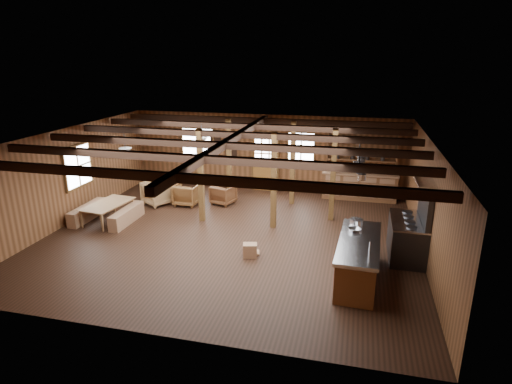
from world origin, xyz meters
TOP-DOWN VIEW (x-y plane):
  - room at (0.00, 0.00)m, footprint 10.04×9.04m
  - ceiling_joists at (0.00, 0.18)m, footprint 9.80×8.82m
  - timber_posts at (0.52, 2.08)m, footprint 3.95×2.35m
  - back_door at (0.00, 4.45)m, footprint 1.02×0.08m
  - window_back_left at (-2.60, 4.46)m, footprint 1.32×0.06m
  - window_back_right at (1.30, 4.46)m, footprint 1.02×0.06m
  - window_left at (-4.96, 0.50)m, footprint 0.14×1.24m
  - notice_boards at (-1.50, 4.46)m, footprint 1.08×0.03m
  - back_counter at (3.40, 4.20)m, footprint 2.55×0.60m
  - pendant_lamps at (-2.25, 1.00)m, footprint 1.86×2.36m
  - pot_rack at (3.31, 0.30)m, footprint 0.35×3.00m
  - kitchen_island at (3.43, -1.58)m, footprint 1.00×2.54m
  - step_stool at (0.82, -1.05)m, footprint 0.44×0.35m
  - commercial_range at (4.65, -0.13)m, footprint 0.86×1.68m
  - dining_table at (-3.90, 0.27)m, footprint 1.09×1.71m
  - bench_wall at (-4.65, 0.27)m, footprint 0.31×1.63m
  - bench_aisle at (-3.32, 0.27)m, footprint 0.30×1.61m
  - armchair_a at (-2.21, 2.25)m, footprint 0.77×0.79m
  - armchair_b at (-1.05, 2.62)m, footprint 0.86×0.88m
  - armchair_c at (-3.18, 2.08)m, footprint 1.16×1.17m
  - counter_pot at (3.34, -0.75)m, footprint 0.30×0.30m
  - bowl at (3.31, -1.06)m, footprint 0.38×0.38m

SIDE VIEW (x-z plane):
  - step_stool at x=0.82m, z-range 0.00..0.34m
  - bench_aisle at x=-3.32m, z-range 0.00..0.44m
  - bench_wall at x=-4.65m, z-range 0.00..0.45m
  - dining_table at x=-3.90m, z-range 0.00..0.57m
  - armchair_b at x=-1.05m, z-range 0.00..0.65m
  - armchair_a at x=-2.21m, z-range 0.00..0.71m
  - armchair_c at x=-3.18m, z-range 0.00..0.78m
  - kitchen_island at x=3.43m, z-range -0.12..1.08m
  - back_counter at x=3.40m, z-range -0.62..1.83m
  - commercial_range at x=4.65m, z-range -0.38..1.70m
  - back_door at x=0.00m, z-range -0.19..1.96m
  - bowl at x=3.31m, z-range 0.94..1.01m
  - counter_pot at x=3.34m, z-range 0.94..1.12m
  - room at x=0.00m, z-range -0.02..2.82m
  - timber_posts at x=0.52m, z-range 0.00..2.80m
  - window_back_left at x=-2.60m, z-range 0.94..2.26m
  - window_back_right at x=1.30m, z-range 0.94..2.26m
  - window_left at x=-4.96m, z-range 0.94..2.26m
  - notice_boards at x=-1.50m, z-range 1.19..2.09m
  - pendant_lamps at x=-2.25m, z-range 1.92..2.58m
  - pot_rack at x=3.31m, z-range 2.09..2.49m
  - ceiling_joists at x=0.00m, z-range 2.59..2.77m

